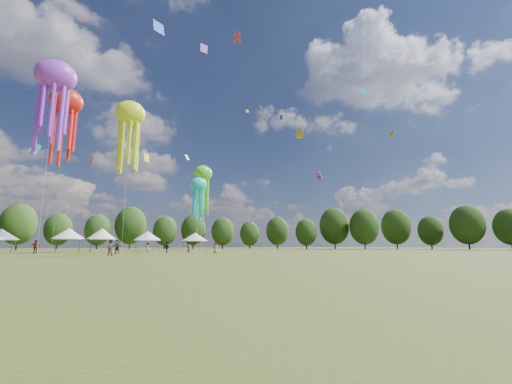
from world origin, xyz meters
TOP-DOWN VIEW (x-y plane):
  - ground at (0.00, 0.00)m, footprint 300.00×300.00m
  - spectator_near at (-7.11, 30.68)m, footprint 1.02×0.90m
  - spectators_far at (-1.87, 43.10)m, footprint 23.84×21.73m
  - festival_tents at (-4.48, 54.52)m, footprint 37.23×10.45m
  - show_kites at (-8.66, 41.46)m, footprint 25.02×21.31m
  - small_kites at (-1.99, 40.88)m, footprint 75.23×67.20m
  - treeline at (-3.87, 62.51)m, footprint 201.57×95.24m

SIDE VIEW (x-z plane):
  - ground at x=0.00m, z-range 0.00..0.00m
  - spectator_near at x=-7.11m, z-range 0.00..1.77m
  - spectators_far at x=-1.87m, z-range -0.07..1.85m
  - festival_tents at x=-4.48m, z-range 0.95..5.10m
  - treeline at x=-3.87m, z-range -0.17..13.26m
  - show_kites at x=-8.66m, z-range 5.57..32.55m
  - small_kites at x=-1.99m, z-range 7.32..53.69m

